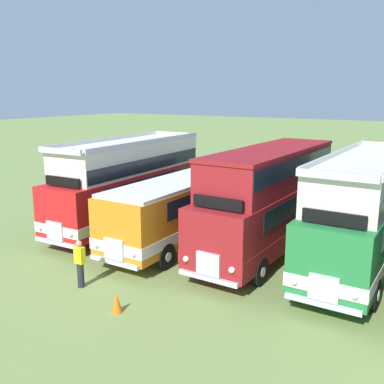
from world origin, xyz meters
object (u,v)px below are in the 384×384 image
(bus_third_in_row, at_px, (269,196))
(marshal_person, at_px, (80,263))
(bus_fourth_in_row, at_px, (365,208))
(bus_second_in_row, at_px, (191,202))
(cone_far_end, at_px, (117,303))
(bus_first_in_row, at_px, (130,181))

(bus_third_in_row, distance_m, marshal_person, 8.23)
(bus_third_in_row, xyz_separation_m, bus_fourth_in_row, (3.78, 0.48, -0.11))
(bus_third_in_row, bearing_deg, bus_fourth_in_row, 7.28)
(bus_fourth_in_row, relative_size, marshal_person, 6.09)
(bus_second_in_row, relative_size, bus_fourth_in_row, 1.02)
(cone_far_end, height_order, marshal_person, marshal_person)
(bus_fourth_in_row, bearing_deg, bus_third_in_row, -172.72)
(bus_first_in_row, xyz_separation_m, bus_fourth_in_row, (11.34, 0.53, 0.00))
(bus_fourth_in_row, bearing_deg, bus_first_in_row, -177.30)
(bus_fourth_in_row, xyz_separation_m, cone_far_end, (-5.67, -8.12, -2.04))
(cone_far_end, bearing_deg, bus_first_in_row, 126.79)
(bus_third_in_row, height_order, marshal_person, bus_third_in_row)
(bus_fourth_in_row, distance_m, cone_far_end, 10.11)
(bus_second_in_row, relative_size, bus_third_in_row, 1.08)
(bus_first_in_row, relative_size, bus_second_in_row, 0.96)
(bus_first_in_row, xyz_separation_m, marshal_person, (3.35, -6.84, -1.47))
(bus_second_in_row, relative_size, marshal_person, 6.23)
(bus_fourth_in_row, distance_m, marshal_person, 10.97)
(bus_third_in_row, relative_size, marshal_person, 5.74)
(marshal_person, bearing_deg, bus_second_in_row, 86.26)
(bus_second_in_row, xyz_separation_m, bus_fourth_in_row, (7.56, 0.71, 0.60))
(bus_third_in_row, height_order, bus_fourth_in_row, bus_fourth_in_row)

